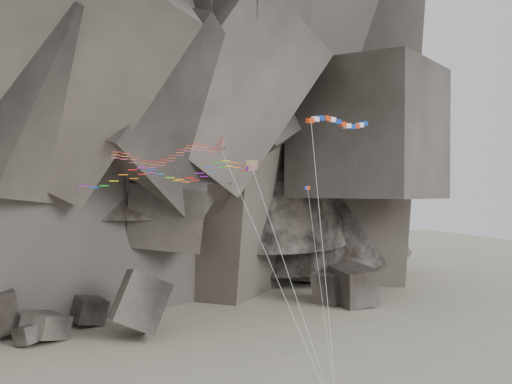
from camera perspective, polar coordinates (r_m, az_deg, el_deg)
name	(u,v)px	position (r m, az deg, el deg)	size (l,w,h in m)	color
headland	(80,50)	(119.98, -15.36, 12.07)	(110.00, 70.00, 84.00)	#5B514B
boulder_field	(184,305)	(87.89, -6.45, -9.98)	(60.25, 14.58, 8.99)	#47423F
delta_kite	(163,154)	(54.15, -8.25, 3.34)	(14.64, 13.13, 22.26)	red
banner_kite	(339,125)	(57.70, 7.38, 5.96)	(9.20, 9.64, 23.71)	red
parafoil_kite	(164,174)	(50.10, -8.19, 1.61)	(17.86, 8.30, 19.81)	yellow
pennant_kite	(314,237)	(55.00, 5.16, -4.05)	(2.91, 9.21, 17.52)	red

